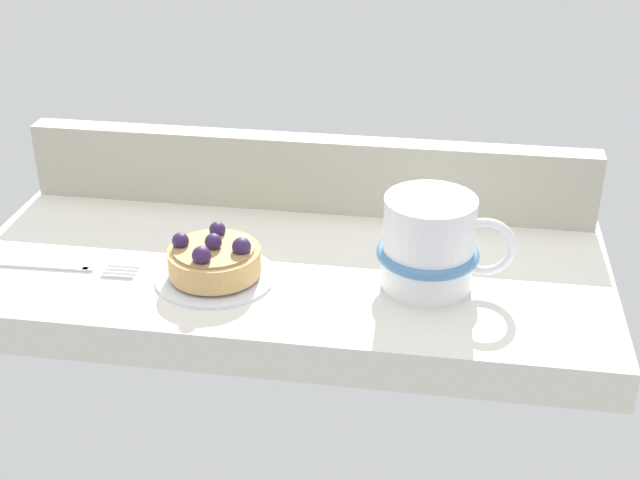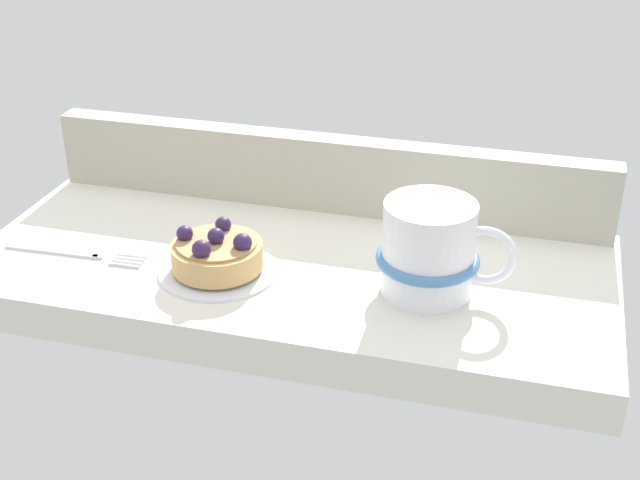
{
  "view_description": "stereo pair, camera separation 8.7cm",
  "coord_description": "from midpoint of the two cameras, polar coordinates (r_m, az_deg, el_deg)",
  "views": [
    {
      "loc": [
        16.23,
        -80.17,
        45.5
      ],
      "look_at": [
        4.18,
        -3.61,
        4.8
      ],
      "focal_mm": 49.09,
      "sensor_mm": 36.0,
      "label": 1
    },
    {
      "loc": [
        24.77,
        -78.32,
        45.5
      ],
      "look_at": [
        4.18,
        -3.61,
        4.8
      ],
      "focal_mm": 49.09,
      "sensor_mm": 36.0,
      "label": 2
    }
  ],
  "objects": [
    {
      "name": "raspberry_tart",
      "position": [
        0.9,
        -4.01,
        -0.91
      ],
      "size": [
        9.5,
        9.5,
        4.47
      ],
      "color": "tan",
      "rests_on": "dessert_plate"
    },
    {
      "name": "dessert_fork",
      "position": [
        0.97,
        -13.2,
        -0.91
      ],
      "size": [
        16.29,
        2.56,
        0.6
      ],
      "color": "silver",
      "rests_on": "ground_plane"
    },
    {
      "name": "window_rail_back",
      "position": [
        1.04,
        2.73,
        4.34
      ],
      "size": [
        66.91,
        3.11,
        8.94
      ],
      "primitive_type": "cube",
      "color": "#B2AD99",
      "rests_on": "ground_plane"
    },
    {
      "name": "dessert_plate",
      "position": [
        0.91,
        -3.96,
        -2.01
      ],
      "size": [
        12.43,
        12.43,
        0.73
      ],
      "color": "silver",
      "rests_on": "ground_plane"
    },
    {
      "name": "ground_plane",
      "position": [
        0.95,
        0.79,
        -2.5
      ],
      "size": [
        68.27,
        30.33,
        4.3
      ],
      "primitive_type": "cube",
      "color": "silver"
    },
    {
      "name": "coffee_mug",
      "position": [
        0.87,
        10.06,
        -0.72
      ],
      "size": [
        13.82,
        10.35,
        9.65
      ],
      "color": "white",
      "rests_on": "ground_plane"
    }
  ]
}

